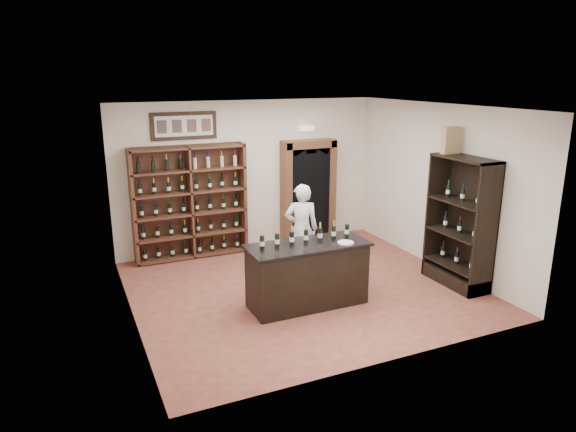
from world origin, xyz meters
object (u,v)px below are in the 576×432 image
object	(u,v)px
tasting_counter	(307,275)
shopkeeper	(301,229)
wine_crate	(451,140)
wine_shelf	(190,202)
counter_bottle_0	(262,242)
side_cabinet	(460,242)

from	to	relation	value
tasting_counter	shopkeeper	bearing A→B (deg)	68.41
tasting_counter	wine_crate	bearing A→B (deg)	2.12
wine_shelf	counter_bottle_0	size ratio (longest dim) A/B	7.33
counter_bottle_0	wine_crate	bearing A→B (deg)	0.72
wine_shelf	wine_crate	size ratio (longest dim) A/B	4.92
tasting_counter	counter_bottle_0	bearing A→B (deg)	175.48
counter_bottle_0	side_cabinet	world-z (taller)	side_cabinet
tasting_counter	counter_bottle_0	world-z (taller)	counter_bottle_0
shopkeeper	counter_bottle_0	bearing A→B (deg)	63.56
wine_crate	shopkeeper	bearing A→B (deg)	154.34
counter_bottle_0	side_cabinet	distance (m)	3.48
side_cabinet	shopkeeper	distance (m)	2.72
tasting_counter	shopkeeper	xyz separation A→B (m)	(0.50, 1.25, 0.33)
side_cabinet	wine_crate	world-z (taller)	wine_crate
counter_bottle_0	side_cabinet	xyz separation A→B (m)	(3.44, -0.36, -0.35)
shopkeeper	wine_shelf	bearing A→B (deg)	-27.45
shopkeeper	wine_crate	world-z (taller)	wine_crate
wine_shelf	side_cabinet	world-z (taller)	same
tasting_counter	side_cabinet	bearing A→B (deg)	-6.28
tasting_counter	side_cabinet	size ratio (longest dim) A/B	0.85
counter_bottle_0	wine_crate	world-z (taller)	wine_crate
counter_bottle_0	shopkeeper	size ratio (longest dim) A/B	0.18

